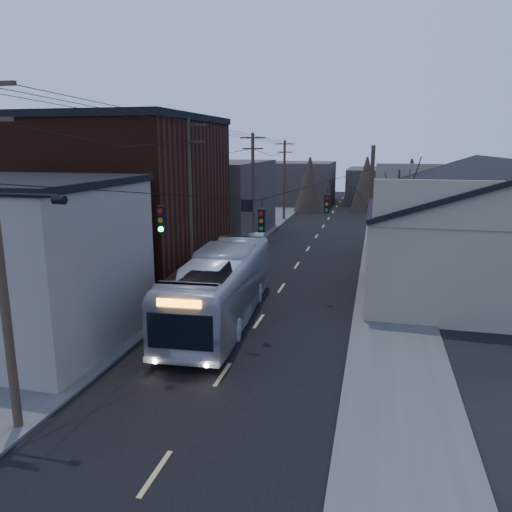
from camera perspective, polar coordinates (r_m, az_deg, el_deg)
The scene contains 13 objects.
road_surface at distance 40.00m, azimuth 5.57°, elevation 0.25°, with size 9.00×110.00×0.02m, color black.
sidewalk_left at distance 41.36m, azimuth -3.38°, elevation 0.77°, with size 4.00×110.00×0.12m, color #474744.
sidewalk_right at distance 39.65m, azimuth 14.91°, elevation -0.16°, with size 4.00×110.00×0.12m, color #474744.
building_clapboard at distance 23.33m, azimuth -24.80°, elevation -1.05°, with size 8.00×8.00×7.00m, color gray.
building_brick at distance 32.74m, azimuth -14.55°, elevation 6.01°, with size 10.00×12.00×10.00m, color black.
building_left_far at distance 47.37m, azimuth -4.81°, elevation 6.47°, with size 9.00×14.00×7.00m, color #38312C.
warehouse at distance 35.06m, azimuth 25.98°, elevation 1.74°, with size 16.16×20.60×7.73m.
building_far_left at distance 74.78m, azimuth 4.85°, elevation 8.34°, with size 10.00×12.00×6.00m, color #38312C.
building_far_right at distance 78.96m, azimuth 14.86°, elevation 7.83°, with size 12.00×14.00×5.00m, color #38312C.
bare_tree at distance 29.15m, azimuth 15.66°, elevation 2.39°, with size 0.40×0.40×7.20m, color black.
utility_lines at distance 34.11m, azimuth -0.87°, elevation 6.59°, with size 11.24×45.28×10.50m.
bus at distance 24.41m, azimuth -4.09°, elevation -3.59°, with size 2.92×12.50×3.48m, color #A7AAB3.
parked_car at distance 41.82m, azimuth -0.02°, elevation 1.73°, with size 1.35×3.88×1.28m, color #A1A4A8.
Camera 1 is at (5.33, -8.71, 8.55)m, focal length 35.00 mm.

